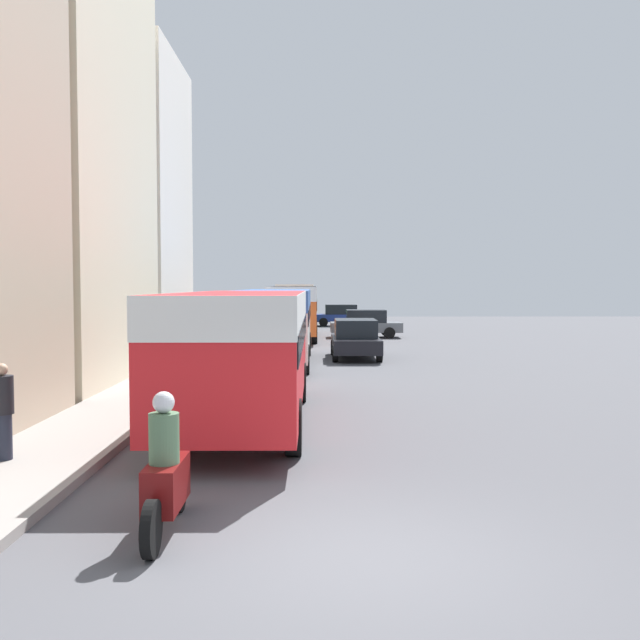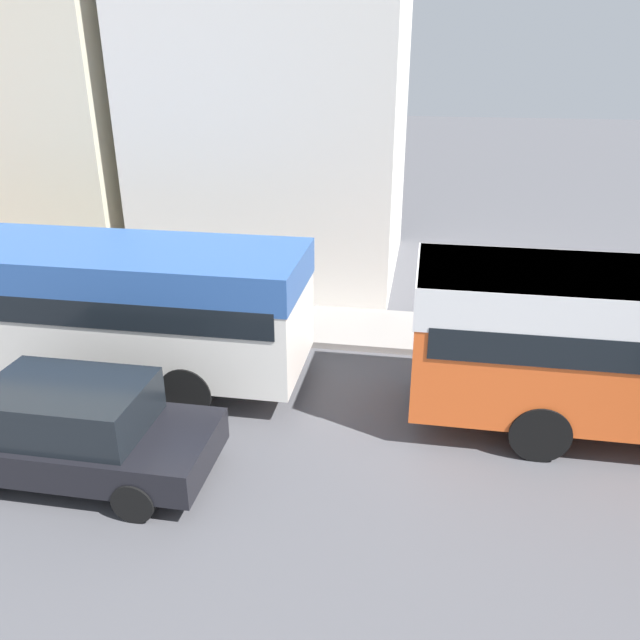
% 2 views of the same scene
% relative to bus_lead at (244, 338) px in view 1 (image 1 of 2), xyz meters
% --- Properties ---
extents(ground_plane, '(120.00, 120.00, 0.00)m').
position_rel_bus_lead_xyz_m(ground_plane, '(2.03, -7.61, -1.85)').
color(ground_plane, '#515156').
extents(building_midblock, '(6.56, 8.51, 13.61)m').
position_rel_bus_lead_xyz_m(building_midblock, '(-7.45, 6.34, 4.96)').
color(building_midblock, beige).
rests_on(building_midblock, ground_plane).
extents(building_far_terrace, '(6.95, 6.89, 12.41)m').
position_rel_bus_lead_xyz_m(building_far_terrace, '(-7.64, 14.57, 4.35)').
color(building_far_terrace, silver).
rests_on(building_far_terrace, ground_plane).
extents(bus_lead, '(2.58, 9.36, 2.83)m').
position_rel_bus_lead_xyz_m(bus_lead, '(0.00, 0.00, 0.00)').
color(bus_lead, red).
rests_on(bus_lead, ground_plane).
extents(bus_following, '(2.62, 10.14, 2.81)m').
position_rel_bus_lead_xyz_m(bus_following, '(0.02, 11.61, -0.01)').
color(bus_following, silver).
rests_on(bus_following, ground_plane).
extents(bus_third_in_line, '(2.55, 11.27, 2.91)m').
position_rel_bus_lead_xyz_m(bus_third_in_line, '(0.35, 24.40, 0.05)').
color(bus_third_in_line, '#EA5B23').
rests_on(bus_third_in_line, ground_plane).
extents(bus_rear, '(2.60, 11.50, 3.03)m').
position_rel_bus_lead_xyz_m(bus_rear, '(0.13, 37.91, 0.12)').
color(bus_rear, '#2D8447').
rests_on(bus_rear, ground_plane).
extents(motorcycle_behind_lead, '(0.38, 2.24, 1.73)m').
position_rel_bus_lead_xyz_m(motorcycle_behind_lead, '(-0.26, -6.81, -1.17)').
color(motorcycle_behind_lead, maroon).
rests_on(motorcycle_behind_lead, ground_plane).
extents(car_crossing, '(1.93, 4.47, 1.60)m').
position_rel_bus_lead_xyz_m(car_crossing, '(3.16, 13.63, -1.03)').
color(car_crossing, black).
rests_on(car_crossing, ground_plane).
extents(car_far_curb, '(4.03, 1.96, 1.58)m').
position_rel_bus_lead_xyz_m(car_far_curb, '(4.41, 25.25, -1.04)').
color(car_far_curb, slate).
rests_on(car_far_curb, ground_plane).
extents(car_distant, '(4.16, 1.81, 1.57)m').
position_rel_bus_lead_xyz_m(car_distant, '(3.40, 36.76, -1.05)').
color(car_distant, navy).
rests_on(car_distant, ground_plane).
extents(pedestrian_near_curb, '(0.36, 0.36, 1.57)m').
position_rel_bus_lead_xyz_m(pedestrian_near_curb, '(-3.54, -3.76, -0.90)').
color(pedestrian_near_curb, '#232838').
rests_on(pedestrian_near_curb, sidewalk).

